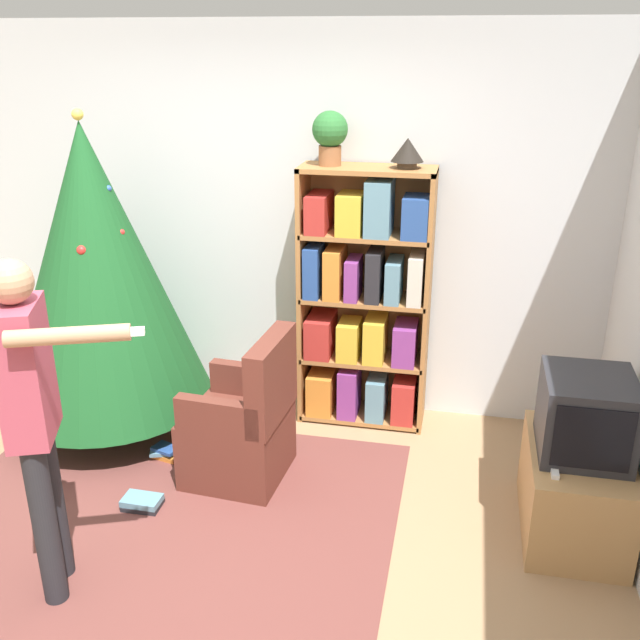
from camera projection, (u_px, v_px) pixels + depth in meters
The scene contains 14 objects.
ground_plane at pixel (179, 565), 3.59m from camera, with size 14.00×14.00×0.00m, color #9E7A56.
wall_back at pixel (274, 223), 4.87m from camera, with size 8.00×0.10×2.60m.
area_rug at pixel (160, 522), 3.91m from camera, with size 2.55×2.12×0.01m.
bookshelf at pixel (363, 305), 4.69m from camera, with size 0.85×0.34×1.74m.
tv_stand at pixel (574, 491), 3.77m from camera, with size 0.51×0.80×0.49m.
television at pixel (586, 415), 3.60m from camera, with size 0.44×0.48×0.42m.
game_remote at pixel (554, 471), 3.49m from camera, with size 0.04×0.12×0.02m.
christmas_tree at pixel (96, 268), 4.50m from camera, with size 1.36×1.36×2.10m.
armchair at pixel (243, 428), 4.23m from camera, with size 0.61×0.60×0.92m.
standing_person at pixel (33, 407), 3.11m from camera, with size 0.72×0.44×1.65m.
potted_plant at pixel (330, 134), 4.34m from camera, with size 0.22×0.22×0.33m.
table_lamp at pixel (407, 151), 4.28m from camera, with size 0.20×0.20×0.18m.
book_pile_near_tree at pixel (167, 452), 4.51m from camera, with size 0.24×0.16×0.08m.
book_pile_by_chair at pixel (142, 502), 4.03m from camera, with size 0.22×0.15×0.07m.
Camera 1 is at (1.29, -2.68, 2.48)m, focal length 40.00 mm.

